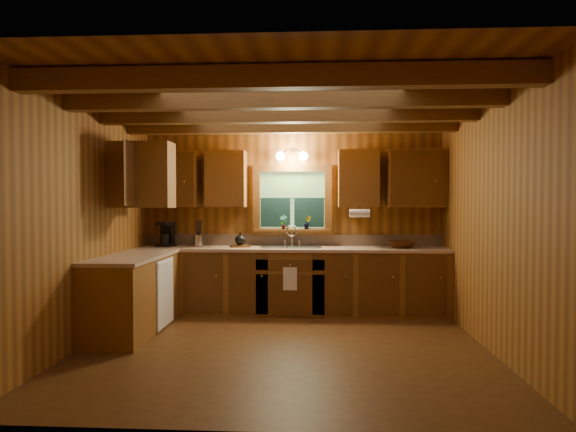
{
  "coord_description": "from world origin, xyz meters",
  "views": [
    {
      "loc": [
        0.33,
        -5.04,
        1.5
      ],
      "look_at": [
        0.0,
        0.8,
        1.35
      ],
      "focal_mm": 30.4,
      "sensor_mm": 36.0,
      "label": 1
    }
  ],
  "objects_px": {
    "sink": "(291,251)",
    "coffee_maker": "(167,234)",
    "cutting_board": "(240,246)",
    "wicker_basket": "(401,244)"
  },
  "relations": [
    {
      "from": "sink",
      "to": "coffee_maker",
      "type": "height_order",
      "value": "coffee_maker"
    },
    {
      "from": "cutting_board",
      "to": "coffee_maker",
      "type": "bearing_deg",
      "value": 155.01
    },
    {
      "from": "sink",
      "to": "cutting_board",
      "type": "bearing_deg",
      "value": 178.69
    },
    {
      "from": "cutting_board",
      "to": "wicker_basket",
      "type": "distance_m",
      "value": 2.2
    },
    {
      "from": "sink",
      "to": "wicker_basket",
      "type": "bearing_deg",
      "value": 0.47
    },
    {
      "from": "sink",
      "to": "cutting_board",
      "type": "xyz_separation_m",
      "value": [
        -0.71,
        0.02,
        0.06
      ]
    },
    {
      "from": "coffee_maker",
      "to": "cutting_board",
      "type": "height_order",
      "value": "coffee_maker"
    },
    {
      "from": "wicker_basket",
      "to": "coffee_maker",
      "type": "bearing_deg",
      "value": 179.08
    },
    {
      "from": "cutting_board",
      "to": "wicker_basket",
      "type": "xyz_separation_m",
      "value": [
        2.2,
        -0.0,
        0.03
      ]
    },
    {
      "from": "wicker_basket",
      "to": "cutting_board",
      "type": "bearing_deg",
      "value": 179.9
    }
  ]
}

